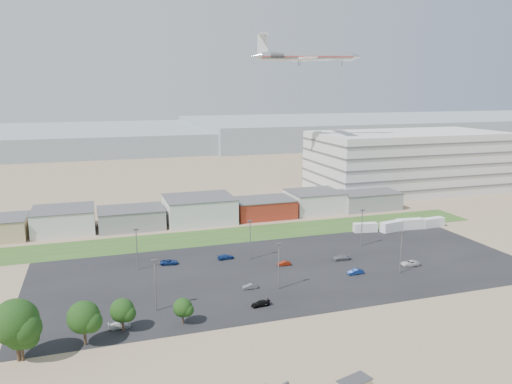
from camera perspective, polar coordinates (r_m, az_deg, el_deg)
name	(u,v)px	position (r m, az deg, el deg)	size (l,w,h in m)	color
ground	(300,305)	(104.01, 5.10, -12.77)	(700.00, 700.00, 0.00)	#846B54
parking_lot	(287,269)	(122.86, 3.56, -8.80)	(120.00, 50.00, 0.01)	black
grass_strip	(232,235)	(150.16, -2.74, -4.94)	(160.00, 16.00, 0.02)	#30521E
hills_backdrop	(194,137)	(411.08, -7.15, 6.26)	(700.00, 200.00, 9.00)	gray
building_row	(166,212)	(163.88, -10.28, -2.25)	(170.00, 20.00, 8.00)	silver
parking_garage	(407,161)	(224.34, 16.88, 3.40)	(80.00, 40.00, 25.00)	silver
box_trailer_a	(365,227)	(156.68, 12.38, -3.98)	(7.32, 2.29, 2.74)	silver
box_trailer_b	(392,226)	(159.45, 15.33, -3.79)	(8.15, 2.55, 3.06)	silver
box_trailer_c	(410,224)	(163.44, 17.18, -3.50)	(8.49, 2.65, 3.18)	silver
box_trailer_d	(432,222)	(167.88, 19.51, -3.30)	(7.89, 2.46, 2.96)	silver
tree_far_left	(16,327)	(90.55, -25.76, -13.71)	(7.90, 7.90, 11.85)	black
tree_left	(21,337)	(90.99, -25.28, -14.72)	(5.64, 5.64, 8.46)	black
tree_mid	(84,321)	(92.06, -19.08, -13.73)	(5.96, 5.96, 8.94)	black
tree_right	(122,313)	(95.34, -15.04, -13.20)	(4.67, 4.67, 7.00)	black
tree_near	(183,310)	(95.94, -8.37, -13.15)	(3.84, 3.84, 5.76)	black
lightpole_front_l	(155,286)	(101.16, -11.43, -10.43)	(1.24, 0.52, 10.57)	slate
lightpole_front_m	(279,266)	(109.58, 2.61, -8.48)	(1.22, 0.51, 10.41)	slate
lightpole_front_r	(401,253)	(123.38, 16.21, -6.66)	(1.20, 0.50, 10.21)	slate
lightpole_back_l	(137,250)	(124.05, -13.46, -6.41)	(1.20, 0.50, 10.21)	slate
lightpole_back_m	(250,240)	(128.01, -0.68, -5.51)	(1.20, 0.50, 10.23)	slate
lightpole_back_r	(362,228)	(141.39, 11.99, -4.05)	(1.23, 0.51, 10.46)	slate
airliner	(307,56)	(194.40, 5.85, 15.18)	(42.06, 28.67, 12.43)	silver
parked_car_0	(410,263)	(130.50, 17.19, -7.77)	(2.18, 4.72, 1.31)	silver
parked_car_1	(355,272)	(121.59, 11.29, -8.91)	(1.38, 3.95, 1.30)	navy
parked_car_3	(261,303)	(103.01, 0.52, -12.62)	(1.59, 3.90, 1.13)	black
parked_car_4	(250,286)	(111.23, -0.67, -10.73)	(1.17, 3.35, 1.10)	#595B5E
parked_car_6	(226,257)	(129.57, -3.47, -7.41)	(1.73, 4.27, 1.24)	navy
parked_car_7	(284,263)	(125.10, 3.21, -8.14)	(1.19, 3.41, 1.12)	maroon
parked_car_9	(169,262)	(127.45, -9.90, -7.90)	(2.05, 4.45, 1.24)	navy
parked_car_10	(119,325)	(97.79, -15.34, -14.46)	(1.62, 3.99, 1.16)	silver
parked_car_12	(341,258)	(130.49, 9.69, -7.41)	(1.79, 4.41, 1.28)	#A5A5AA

